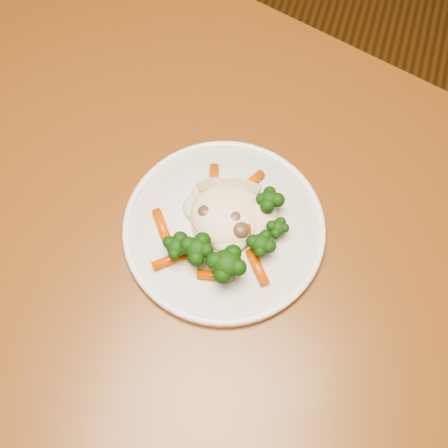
# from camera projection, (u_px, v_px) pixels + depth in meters

# --- Properties ---
(dining_table) EXTENTS (1.34, 1.07, 0.75)m
(dining_table) POSITION_uv_depth(u_px,v_px,m) (208.00, 269.00, 0.81)
(dining_table) COLOR brown
(dining_table) RESTS_ON ground
(plate) EXTENTS (0.26, 0.26, 0.01)m
(plate) POSITION_uv_depth(u_px,v_px,m) (224.00, 229.00, 0.71)
(plate) COLOR white
(plate) RESTS_ON dining_table
(meal) EXTENTS (0.18, 0.18, 0.05)m
(meal) POSITION_uv_depth(u_px,v_px,m) (228.00, 228.00, 0.69)
(meal) COLOR beige
(meal) RESTS_ON plate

